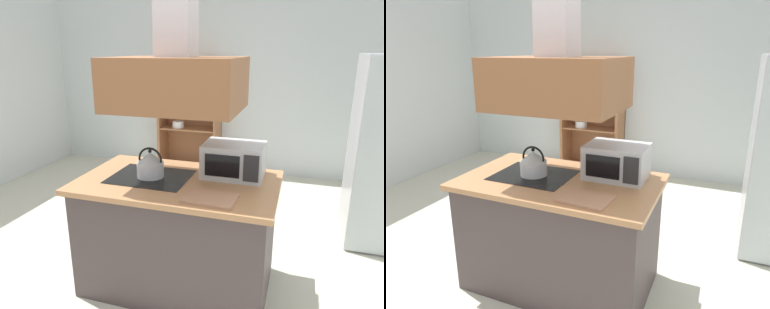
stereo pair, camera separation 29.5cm
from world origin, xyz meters
TOP-DOWN VIEW (x-y plane):
  - ground_plane at (0.00, 0.00)m, footprint 7.80×7.80m
  - wall_back at (0.00, 3.00)m, footprint 6.00×0.12m
  - kitchen_island at (0.17, 0.05)m, footprint 1.50×0.91m
  - range_hood at (0.17, 0.05)m, footprint 0.90×0.70m
  - dish_cabinet at (-0.61, 2.78)m, footprint 0.92×0.40m
  - kettle at (-0.05, 0.05)m, footprint 0.21×0.21m
  - cutting_board at (0.49, -0.23)m, footprint 0.35×0.26m
  - microwave at (0.55, 0.26)m, footprint 0.46×0.35m

SIDE VIEW (x-z plane):
  - ground_plane at x=0.00m, z-range 0.00..0.00m
  - kitchen_island at x=0.17m, z-range 0.00..0.90m
  - dish_cabinet at x=-0.61m, z-range -0.10..1.61m
  - cutting_board at x=0.49m, z-range 0.90..0.92m
  - kettle at x=-0.05m, z-range 0.88..1.12m
  - microwave at x=0.55m, z-range 0.90..1.16m
  - wall_back at x=0.00m, z-range 0.00..2.70m
  - range_hood at x=0.17m, z-range 1.10..2.37m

